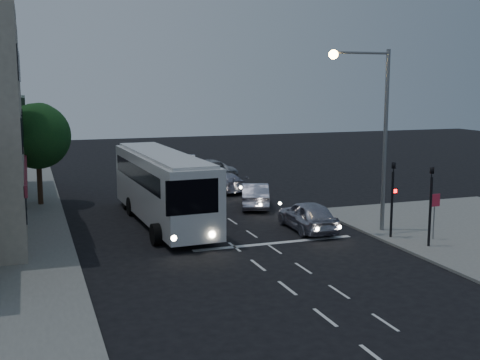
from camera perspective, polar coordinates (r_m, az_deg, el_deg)
name	(u,v)px	position (r m, az deg, el deg)	size (l,w,h in m)	color
ground	(250,259)	(26.13, 0.91, -7.47)	(120.00, 120.00, 0.00)	black
road_markings	(251,238)	(29.55, 1.02, -5.50)	(8.00, 30.55, 0.01)	silver
tour_bus	(162,185)	(32.50, -7.36, -0.50)	(3.15, 12.59, 3.84)	silver
car_suv	(307,215)	(31.08, 6.41, -3.36)	(1.84, 4.57, 1.56)	#A0A1B1
car_sedan_a	(255,195)	(36.67, 1.45, -1.44)	(1.58, 4.53, 1.49)	silver
car_sedan_b	(221,182)	(42.03, -1.83, -0.19)	(1.88, 4.64, 1.35)	#A4A4B7
car_sedan_c	(205,170)	(46.79, -3.35, 0.95)	(2.78, 6.02, 1.67)	#A7A7AC
car_extra	(186,163)	(52.22, -5.18, 1.65)	(1.52, 4.36, 1.44)	#A2A2A6
traffic_signal_main	(393,190)	(29.67, 14.28, -0.95)	(0.25, 0.35, 4.10)	black
traffic_signal_side	(431,197)	(28.49, 17.65, -1.51)	(0.18, 0.15, 4.10)	black
regulatory_sign	(435,209)	(30.00, 18.00, -2.61)	(0.45, 0.12, 2.20)	slate
streetlight	(374,119)	(30.34, 12.63, 5.63)	(3.32, 0.44, 9.00)	slate
street_tree	(37,133)	(38.61, -18.69, 4.23)	(4.00, 4.00, 6.20)	black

